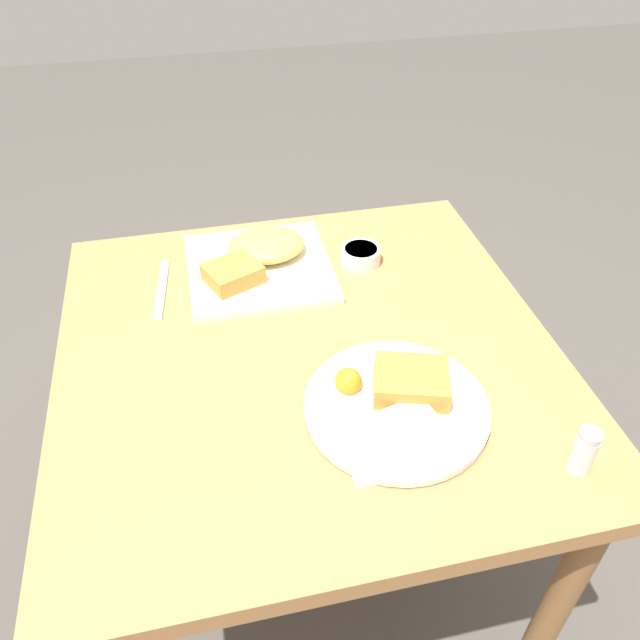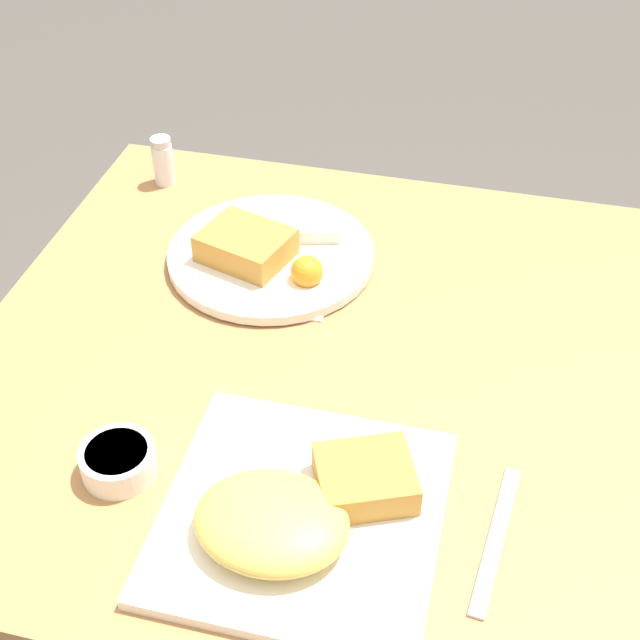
% 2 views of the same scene
% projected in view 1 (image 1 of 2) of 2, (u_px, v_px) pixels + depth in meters
% --- Properties ---
extents(ground_plane, '(8.00, 8.00, 0.00)m').
position_uv_depth(ground_plane, '(312.00, 555.00, 1.54)').
color(ground_plane, '#4C4742').
extents(dining_table, '(0.86, 0.87, 0.70)m').
position_uv_depth(dining_table, '(309.00, 382.00, 1.15)').
color(dining_table, '#B27A47').
rests_on(dining_table, ground_plane).
extents(menu_card, '(0.17, 0.24, 0.00)m').
position_uv_depth(menu_card, '(387.00, 414.00, 0.97)').
color(menu_card, beige).
rests_on(menu_card, dining_table).
extents(plate_square_near, '(0.28, 0.28, 0.06)m').
position_uv_depth(plate_square_near, '(259.00, 260.00, 1.26)').
color(plate_square_near, white).
rests_on(plate_square_near, dining_table).
extents(plate_oval_far, '(0.29, 0.29, 0.05)m').
position_uv_depth(plate_oval_far, '(397.00, 401.00, 0.97)').
color(plate_oval_far, white).
rests_on(plate_oval_far, menu_card).
extents(sauce_ramekin, '(0.08, 0.08, 0.03)m').
position_uv_depth(sauce_ramekin, '(361.00, 255.00, 1.28)').
color(sauce_ramekin, white).
rests_on(sauce_ramekin, dining_table).
extents(salt_shaker, '(0.03, 0.03, 0.08)m').
position_uv_depth(salt_shaker, '(583.00, 453.00, 0.87)').
color(salt_shaker, white).
rests_on(salt_shaker, dining_table).
extents(butter_knife, '(0.04, 0.19, 0.00)m').
position_uv_depth(butter_knife, '(162.00, 289.00, 1.21)').
color(butter_knife, silver).
rests_on(butter_knife, dining_table).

